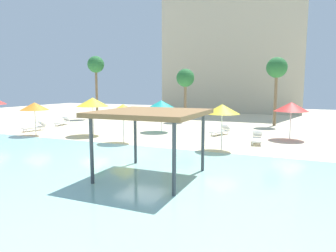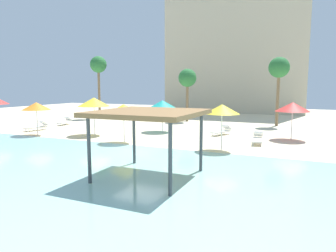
{
  "view_description": "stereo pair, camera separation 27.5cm",
  "coord_description": "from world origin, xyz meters",
  "px_view_note": "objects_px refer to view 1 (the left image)",
  "views": [
    {
      "loc": [
        7.87,
        -14.65,
        3.65
      ],
      "look_at": [
        0.78,
        2.0,
        1.3
      ],
      "focal_mm": 32.27,
      "sensor_mm": 36.0,
      "label": 1
    },
    {
      "loc": [
        8.12,
        -14.54,
        3.65
      ],
      "look_at": [
        0.78,
        2.0,
        1.3
      ],
      "focal_mm": 32.27,
      "sensor_mm": 36.0,
      "label": 2
    }
  ],
  "objects_px": {
    "beach_umbrella_yellow_0": "(93,102)",
    "palm_tree_3": "(277,69)",
    "palm_tree_1": "(96,66)",
    "beach_umbrella_yellow_7": "(222,109)",
    "lounge_chair_3": "(257,138)",
    "beach_umbrella_orange_6": "(34,106)",
    "beach_umbrella_red_3": "(291,107)",
    "palm_tree_0": "(185,79)",
    "beach_umbrella_teal_1": "(161,104)",
    "shade_pavilion": "(151,115)",
    "lounge_chair_1": "(63,122)",
    "lounge_chair_0": "(35,127)",
    "beach_umbrella_yellow_4": "(123,109)",
    "lounge_chair_4": "(221,130)"
  },
  "relations": [
    {
      "from": "beach_umbrella_yellow_0",
      "to": "palm_tree_1",
      "type": "xyz_separation_m",
      "value": [
        -7.31,
        10.48,
        3.5
      ]
    },
    {
      "from": "palm_tree_0",
      "to": "lounge_chair_4",
      "type": "bearing_deg",
      "value": -53.11
    },
    {
      "from": "palm_tree_0",
      "to": "palm_tree_1",
      "type": "bearing_deg",
      "value": -174.92
    },
    {
      "from": "palm_tree_1",
      "to": "beach_umbrella_yellow_7",
      "type": "bearing_deg",
      "value": -34.58
    },
    {
      "from": "lounge_chair_3",
      "to": "beach_umbrella_yellow_7",
      "type": "bearing_deg",
      "value": -34.66
    },
    {
      "from": "beach_umbrella_red_3",
      "to": "palm_tree_1",
      "type": "relative_size",
      "value": 0.36
    },
    {
      "from": "palm_tree_1",
      "to": "beach_umbrella_orange_6",
      "type": "bearing_deg",
      "value": -74.54
    },
    {
      "from": "lounge_chair_3",
      "to": "beach_umbrella_red_3",
      "type": "bearing_deg",
      "value": 137.61
    },
    {
      "from": "beach_umbrella_yellow_7",
      "to": "lounge_chair_3",
      "type": "bearing_deg",
      "value": 60.71
    },
    {
      "from": "beach_umbrella_orange_6",
      "to": "beach_umbrella_yellow_4",
      "type": "bearing_deg",
      "value": 0.39
    },
    {
      "from": "beach_umbrella_teal_1",
      "to": "beach_umbrella_red_3",
      "type": "xyz_separation_m",
      "value": [
        9.85,
        0.18,
        0.03
      ]
    },
    {
      "from": "beach_umbrella_orange_6",
      "to": "palm_tree_1",
      "type": "relative_size",
      "value": 0.35
    },
    {
      "from": "palm_tree_0",
      "to": "beach_umbrella_teal_1",
      "type": "bearing_deg",
      "value": -84.78
    },
    {
      "from": "beach_umbrella_red_3",
      "to": "lounge_chair_0",
      "type": "xyz_separation_m",
      "value": [
        -19.76,
        -3.93,
        -1.95
      ]
    },
    {
      "from": "shade_pavilion",
      "to": "lounge_chair_3",
      "type": "bearing_deg",
      "value": 72.21
    },
    {
      "from": "beach_umbrella_yellow_7",
      "to": "palm_tree_0",
      "type": "height_order",
      "value": "palm_tree_0"
    },
    {
      "from": "beach_umbrella_teal_1",
      "to": "beach_umbrella_yellow_7",
      "type": "height_order",
      "value": "beach_umbrella_yellow_7"
    },
    {
      "from": "beach_umbrella_yellow_0",
      "to": "beach_umbrella_orange_6",
      "type": "relative_size",
      "value": 1.14
    },
    {
      "from": "lounge_chair_4",
      "to": "palm_tree_3",
      "type": "distance_m",
      "value": 9.55
    },
    {
      "from": "palm_tree_3",
      "to": "palm_tree_0",
      "type": "bearing_deg",
      "value": 179.46
    },
    {
      "from": "beach_umbrella_red_3",
      "to": "beach_umbrella_yellow_7",
      "type": "distance_m",
      "value": 6.59
    },
    {
      "from": "beach_umbrella_yellow_0",
      "to": "lounge_chair_0",
      "type": "xyz_separation_m",
      "value": [
        -5.9,
        -0.05,
        -2.18
      ]
    },
    {
      "from": "lounge_chair_3",
      "to": "lounge_chair_0",
      "type": "bearing_deg",
      "value": -90.99
    },
    {
      "from": "palm_tree_0",
      "to": "palm_tree_3",
      "type": "height_order",
      "value": "palm_tree_3"
    },
    {
      "from": "beach_umbrella_yellow_4",
      "to": "palm_tree_3",
      "type": "bearing_deg",
      "value": 57.06
    },
    {
      "from": "shade_pavilion",
      "to": "lounge_chair_1",
      "type": "xyz_separation_m",
      "value": [
        -15.41,
        11.98,
        -2.21
      ]
    },
    {
      "from": "palm_tree_0",
      "to": "lounge_chair_3",
      "type": "bearing_deg",
      "value": -49.51
    },
    {
      "from": "beach_umbrella_orange_6",
      "to": "beach_umbrella_yellow_7",
      "type": "height_order",
      "value": "beach_umbrella_yellow_7"
    },
    {
      "from": "beach_umbrella_red_3",
      "to": "beach_umbrella_orange_6",
      "type": "relative_size",
      "value": 1.04
    },
    {
      "from": "beach_umbrella_teal_1",
      "to": "lounge_chair_1",
      "type": "distance_m",
      "value": 10.69
    },
    {
      "from": "palm_tree_0",
      "to": "beach_umbrella_orange_6",
      "type": "bearing_deg",
      "value": -118.39
    },
    {
      "from": "lounge_chair_3",
      "to": "palm_tree_3",
      "type": "relative_size",
      "value": 0.3
    },
    {
      "from": "beach_umbrella_yellow_4",
      "to": "lounge_chair_3",
      "type": "distance_m",
      "value": 8.94
    },
    {
      "from": "beach_umbrella_teal_1",
      "to": "lounge_chair_3",
      "type": "xyz_separation_m",
      "value": [
        7.92,
        -2.38,
        -1.92
      ]
    },
    {
      "from": "palm_tree_3",
      "to": "beach_umbrella_teal_1",
      "type": "bearing_deg",
      "value": -137.43
    },
    {
      "from": "lounge_chair_0",
      "to": "beach_umbrella_yellow_0",
      "type": "bearing_deg",
      "value": 104.47
    },
    {
      "from": "beach_umbrella_yellow_0",
      "to": "palm_tree_3",
      "type": "bearing_deg",
      "value": 42.59
    },
    {
      "from": "shade_pavilion",
      "to": "lounge_chair_4",
      "type": "bearing_deg",
      "value": 89.79
    },
    {
      "from": "lounge_chair_4",
      "to": "beach_umbrella_teal_1",
      "type": "bearing_deg",
      "value": -64.36
    },
    {
      "from": "lounge_chair_3",
      "to": "lounge_chair_4",
      "type": "bearing_deg",
      "value": -136.28
    },
    {
      "from": "beach_umbrella_orange_6",
      "to": "palm_tree_1",
      "type": "xyz_separation_m",
      "value": [
        -3.42,
        12.37,
        3.81
      ]
    },
    {
      "from": "lounge_chair_0",
      "to": "palm_tree_3",
      "type": "height_order",
      "value": "palm_tree_3"
    },
    {
      "from": "lounge_chair_1",
      "to": "palm_tree_3",
      "type": "relative_size",
      "value": 0.31
    },
    {
      "from": "shade_pavilion",
      "to": "beach_umbrella_yellow_7",
      "type": "bearing_deg",
      "value": 78.09
    },
    {
      "from": "lounge_chair_3",
      "to": "beach_umbrella_teal_1",
      "type": "bearing_deg",
      "value": -112.07
    },
    {
      "from": "beach_umbrella_yellow_4",
      "to": "palm_tree_1",
      "type": "height_order",
      "value": "palm_tree_1"
    },
    {
      "from": "lounge_chair_4",
      "to": "lounge_chair_0",
      "type": "bearing_deg",
      "value": -51.86
    },
    {
      "from": "beach_umbrella_yellow_4",
      "to": "lounge_chair_4",
      "type": "relative_size",
      "value": 1.28
    },
    {
      "from": "beach_umbrella_yellow_0",
      "to": "palm_tree_3",
      "type": "xyz_separation_m",
      "value": [
        12.34,
        11.34,
        2.76
      ]
    },
    {
      "from": "shade_pavilion",
      "to": "beach_umbrella_yellow_0",
      "type": "bearing_deg",
      "value": 137.73
    }
  ]
}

